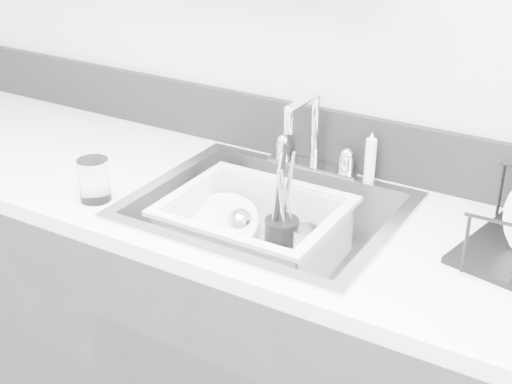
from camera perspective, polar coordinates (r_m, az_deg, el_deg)
The scene contains 12 objects.
counter_run at distance 1.99m, azimuth 0.76°, elevation -13.01°, with size 3.20×0.62×0.92m.
backsplash at distance 1.94m, azimuth 5.28°, elevation 4.44°, with size 3.20×0.02×0.16m, color black.
sink at distance 1.78m, azimuth 0.83°, elevation -3.73°, with size 0.64×0.52×0.20m, color silver, non-canonical shape.
faucet at distance 1.90m, azimuth 4.56°, elevation 3.39°, with size 0.26×0.18×0.23m.
side_sprayer at distance 1.85m, azimuth 9.14°, elevation 2.75°, with size 0.03×0.03×0.14m, color white.
wash_tub at distance 1.79m, azimuth -0.11°, elevation -3.28°, with size 0.43×0.35×0.17m, color white, non-canonical shape.
plate_stack at distance 1.86m, azimuth -2.82°, elevation -3.48°, with size 0.26×0.26×0.10m.
utensil_cup at distance 1.79m, azimuth 2.06°, elevation -3.53°, with size 0.09×0.09×0.29m.
ladle at distance 1.80m, azimuth -1.26°, elevation -4.13°, with size 0.29×0.10×0.08m, color silver, non-canonical shape.
tumbler_in_tub at distance 1.78m, azimuth 3.90°, elevation -4.26°, with size 0.07×0.07×0.10m, color white.
tumbler_counter at distance 1.79m, azimuth -12.82°, elevation 0.94°, with size 0.08×0.08×0.11m, color white.
bowl_small at distance 1.71m, azimuth 0.83°, elevation -6.86°, with size 0.12×0.12×0.04m, color white.
Camera 1 is at (0.77, -0.14, 1.72)m, focal length 50.00 mm.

